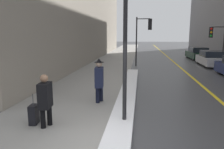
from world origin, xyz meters
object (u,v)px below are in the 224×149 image
Objects in this scene: parked_car_silver at (212,59)px; pedestrian_nearside at (45,98)px; pedestrian_in_fedora at (99,79)px; parked_car_dark_green at (198,53)px; lamp_post at (125,32)px; traffic_light_near at (144,31)px; traffic_light_far at (216,37)px; rolling_suitcase at (34,115)px.

pedestrian_nearside is at bearing 149.12° from parked_car_silver.
parked_car_dark_green is (7.83, 16.93, -0.35)m from pedestrian_in_fedora.
lamp_post reaches higher than pedestrian_in_fedora.
lamp_post is at bearing -86.55° from traffic_light_near.
parked_car_dark_green is at bearing 149.36° from pedestrian_nearside.
traffic_light_far is at bearing 141.61° from pedestrian_nearside.
traffic_light_near reaches higher than rolling_suitcase.
traffic_light_near is at bearing 159.18° from rolling_suitcase.
traffic_light_far is 2.21× the size of pedestrian_nearside.
parked_car_silver is 1.01× the size of parked_car_dark_green.
lamp_post is 12.55m from traffic_light_near.
traffic_light_near is 2.33× the size of pedestrian_in_fedora.
traffic_light_far is at bearing 140.12° from rolling_suitcase.
parked_car_silver is (6.58, 13.58, -2.13)m from lamp_post.
pedestrian_nearside is at bearing 153.60° from parked_car_dark_green.
pedestrian_in_fedora is at bearing 118.81° from lamp_post.
parked_car_dark_green is at bearing 148.14° from rolling_suitcase.
pedestrian_nearside is at bearing 68.49° from rolling_suitcase.
traffic_light_far is 0.82× the size of parked_car_dark_green.
lamp_post is at bearing 66.67° from traffic_light_far.
traffic_light_near is 13.45m from pedestrian_nearside.
traffic_light_far reaches higher than rolling_suitcase.
traffic_light_far is 14.17m from pedestrian_in_fedora.
parked_car_dark_green is (0.09, 5.45, -0.01)m from parked_car_silver.
parked_car_silver is (8.82, 14.01, -0.25)m from pedestrian_nearside.
rolling_suitcase is at bearing 58.95° from traffic_light_far.
traffic_light_far reaches higher than parked_car_dark_green.
lamp_post is 1.11× the size of traffic_light_near.
traffic_light_near is 13.54m from rolling_suitcase.
pedestrian_in_fedora is at bearing 147.33° from parked_car_silver.
parked_car_dark_green is at bearing 149.15° from pedestrian_in_fedora.
lamp_post reaches higher than parked_car_silver.
pedestrian_in_fedora is 2.93m from rolling_suitcase.
rolling_suitcase is at bearing -38.41° from pedestrian_in_fedora.
traffic_light_far is at bearing 179.06° from parked_car_dark_green.
traffic_light_far is 17.08m from rolling_suitcase.
rolling_suitcase is (-1.53, -2.42, -0.66)m from pedestrian_in_fedora.
traffic_light_near is 10.77m from pedestrian_in_fedora.
lamp_post reaches higher than rolling_suitcase.
pedestrian_nearside is at bearing -29.21° from pedestrian_in_fedora.
pedestrian_in_fedora is 13.84m from parked_car_silver.
parked_car_dark_green is 4.41× the size of rolling_suitcase.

